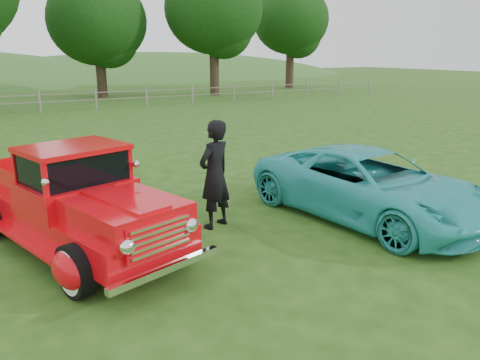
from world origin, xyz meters
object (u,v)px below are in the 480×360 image
tree_near_east (97,21)px  tree_mid_east (214,9)px  man (215,175)px  teal_sedan (369,185)px  tree_far_east (291,20)px  red_pickup (76,203)px

tree_near_east → tree_mid_east: (8.00, -2.00, 0.93)m
tree_near_east → man: 27.73m
teal_sedan → man: (-2.88, 1.04, 0.34)m
tree_far_east → man: size_ratio=4.34×
tree_near_east → tree_far_east: size_ratio=0.94×
teal_sedan → tree_near_east: bearing=78.8°
tree_mid_east → tree_near_east: bearing=166.0°
tree_near_east → tree_mid_east: tree_mid_east is taller
tree_near_east → man: tree_near_east is taller
tree_mid_east → tree_far_east: tree_mid_east is taller
tree_mid_east → teal_sedan: 28.28m
red_pickup → teal_sedan: red_pickup is taller
tree_far_east → teal_sedan: (-18.34, -29.12, -5.17)m
man → tree_near_east: bearing=-122.2°
tree_near_east → red_pickup: tree_near_east is taller
teal_sedan → red_pickup: bearing=158.3°
tree_mid_east → man: bearing=-116.0°
tree_near_east → teal_sedan: size_ratio=1.69×
tree_near_east → tree_mid_east: 8.30m
tree_mid_east → teal_sedan: size_ratio=1.91×
man → tree_mid_east: bearing=-139.3°
red_pickup → tree_mid_east: bearing=42.1°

